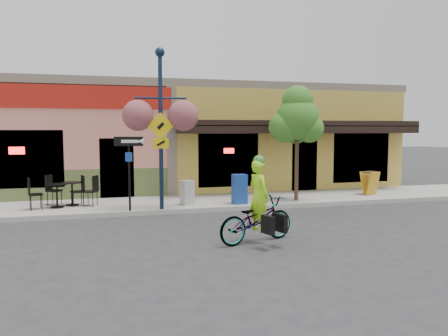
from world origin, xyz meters
name	(u,v)px	position (x,y,z in m)	size (l,w,h in m)	color
ground	(221,215)	(0.00, 0.00, 0.00)	(90.00, 90.00, 0.00)	#2D2D30
sidewalk	(207,202)	(0.00, 2.00, 0.07)	(24.00, 3.00, 0.15)	#9E9B93
curb	(217,209)	(0.00, 0.55, 0.07)	(24.00, 0.12, 0.15)	#A8A59E
building	(180,137)	(0.00, 7.50, 2.25)	(18.20, 8.20, 4.50)	#DE7E6E
bicycle	(256,220)	(-0.03, -3.33, 0.53)	(0.70, 2.02, 1.06)	#9C1F0E
cyclist_rider	(258,206)	(0.02, -3.33, 0.83)	(0.61, 0.40, 1.67)	#9DF319
lamp_post	(161,129)	(-1.74, 0.65, 2.62)	(1.58, 0.63, 4.94)	#111F36
one_way_sign	(129,174)	(-2.70, 0.65, 1.28)	(0.86, 0.19, 2.25)	black
cafe_set_left	(57,192)	(-4.90, 1.77, 0.65)	(1.65, 0.83, 0.99)	black
cafe_set_right	(72,190)	(-4.46, 2.10, 0.65)	(1.66, 0.83, 1.00)	black
newspaper_box_blue	(240,189)	(0.89, 0.96, 0.64)	(0.44, 0.39, 0.98)	navy
newspaper_box_grey	(187,193)	(-0.83, 1.23, 0.55)	(0.37, 0.34, 0.80)	#A6A6A6
street_tree	(297,143)	(3.01, 1.12, 2.16)	(1.57, 1.57, 4.02)	#3D7A26
sandwich_board	(373,183)	(6.29, 1.44, 0.60)	(0.54, 0.39, 0.89)	gold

